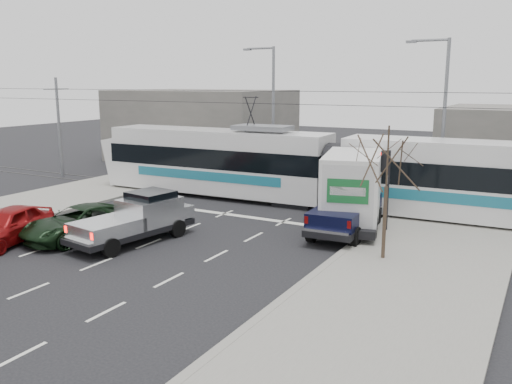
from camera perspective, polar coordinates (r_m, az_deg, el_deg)
The scene contains 15 objects.
ground at distance 22.36m, azimuth -7.87°, elevation -6.02°, with size 120.00×120.00×0.00m, color black.
sidewalk_right at distance 18.67m, azimuth 15.25°, elevation -9.69°, with size 6.00×60.00×0.15m, color gray.
rails at distance 30.66m, azimuth 3.33°, elevation -1.09°, with size 60.00×1.60×0.03m, color #33302D.
building_left at distance 47.51m, azimuth -5.72°, elevation 7.01°, with size 14.00×10.00×6.00m, color slate.
bare_tree at distance 20.43m, azimuth 13.67°, elevation 3.01°, with size 2.40×2.40×5.00m.
traffic_signal at distance 24.69m, azimuth 13.49°, elevation 1.98°, with size 0.44×0.44×3.60m.
street_lamp_near at distance 31.56m, azimuth 18.89°, elevation 8.03°, with size 2.38×0.25×9.00m.
street_lamp_far at distance 37.19m, azimuth 1.57°, elevation 9.08°, with size 2.38×0.25×9.00m.
catenary at distance 30.06m, azimuth 3.41°, elevation 6.13°, with size 60.00×0.20×7.00m.
tram at distance 29.23m, azimuth 8.45°, elevation 2.30°, with size 28.69×3.85×5.84m.
silver_pickup at distance 23.63m, azimuth -12.27°, elevation -2.66°, with size 2.78×5.86×2.04m.
box_truck at distance 25.61m, azimuth 10.19°, elevation 0.20°, with size 4.10×7.46×3.54m.
navy_pickup at distance 24.69m, azimuth 9.67°, elevation -1.61°, with size 2.42×5.68×2.35m.
green_car at distance 24.74m, azimuth -18.04°, elevation -3.07°, with size 2.35×5.10×1.42m, color black.
red_car at distance 25.09m, azimuth -24.71°, elevation -3.20°, with size 1.84×4.58×1.56m, color maroon.
Camera 1 is at (12.85, -17.03, 6.71)m, focal length 38.00 mm.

